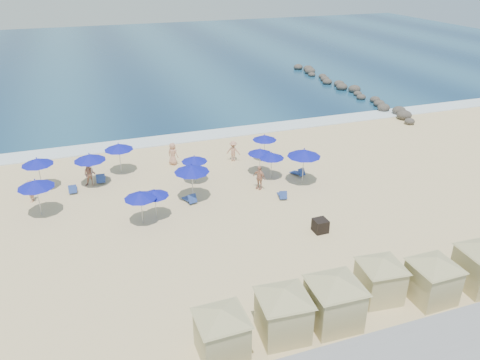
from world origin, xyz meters
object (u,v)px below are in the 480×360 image
trash_bin (320,226)px  cabana_3 (381,273)px  umbrella_5 (192,168)px  rock_jetty (346,88)px  umbrella_4 (119,147)px  umbrella_2 (89,157)px  umbrella_0 (37,161)px  umbrella_6 (155,193)px  umbrella_3 (140,195)px  cabana_0 (221,326)px  umbrella_1 (35,184)px  beachgoer_1 (90,174)px  beachgoer_2 (259,177)px  cabana_2 (335,294)px  cabana_1 (283,306)px  cabana_4 (434,273)px  umbrella_7 (194,159)px  beachgoer_0 (30,191)px  beachgoer_4 (173,154)px  beachgoer_3 (233,151)px  umbrella_9 (265,137)px  umbrella_10 (260,151)px  umbrella_11 (304,153)px  umbrella_8 (272,155)px

trash_bin → cabana_3: size_ratio=0.20×
cabana_3 → umbrella_5: umbrella_5 is taller
rock_jetty → umbrella_4: size_ratio=10.90×
umbrella_2 → umbrella_4: (2.16, 1.59, -0.08)m
umbrella_0 → umbrella_6: bearing=-44.0°
cabana_3 → umbrella_3: bearing=131.9°
cabana_0 → umbrella_1: bearing=116.6°
beachgoer_1 → beachgoer_2: bearing=-5.2°
beachgoer_1 → beachgoer_2: (11.24, -4.51, 0.01)m
cabana_2 → beachgoer_2: bearing=82.4°
cabana_1 → cabana_3: cabana_1 is taller
umbrella_6 → trash_bin: bearing=-28.6°
rock_jetty → cabana_4: (-16.30, -34.82, 1.15)m
cabana_4 → beachgoer_2: 14.15m
umbrella_7 → umbrella_4: bearing=144.4°
beachgoer_0 → beachgoer_4: beachgoer_4 is taller
umbrella_6 → umbrella_2: bearing=119.6°
cabana_4 → cabana_3: bearing=158.5°
cabana_1 → cabana_4: size_ratio=1.04×
umbrella_2 → beachgoer_1: (-0.16, 0.06, -1.33)m
cabana_0 → umbrella_1: size_ratio=1.62×
rock_jetty → beachgoer_4: beachgoer_4 is taller
cabana_4 → umbrella_7: bearing=114.6°
beachgoer_2 → beachgoer_3: size_ratio=1.04×
rock_jetty → cabana_2: bearing=-121.8°
cabana_4 → umbrella_2: cabana_4 is taller
cabana_4 → umbrella_9: bearing=93.5°
cabana_3 → beachgoer_0: (-16.28, 16.14, -0.67)m
trash_bin → beachgoer_4: bearing=114.8°
cabana_2 → beachgoer_3: size_ratio=2.71×
umbrella_7 → umbrella_10: size_ratio=1.01×
beachgoer_4 → umbrella_11: bearing=-171.5°
umbrella_1 → umbrella_5: size_ratio=0.96×
umbrella_0 → umbrella_8: bearing=-13.1°
umbrella_5 → umbrella_10: 6.30m
umbrella_8 → beachgoer_4: bearing=141.8°
trash_bin → cabana_0: cabana_0 is taller
cabana_4 → umbrella_6: bearing=132.5°
umbrella_7 → umbrella_10: (4.98, -0.19, -0.02)m
beachgoer_2 → beachgoer_4: 7.92m
umbrella_6 → beachgoer_3: 10.30m
trash_bin → cabana_1: (-5.60, -6.98, 1.17)m
umbrella_9 → umbrella_7: bearing=-160.7°
cabana_3 → beachgoer_3: bearing=94.0°
beachgoer_1 → beachgoer_3: 11.16m
umbrella_0 → beachgoer_4: 9.86m
cabana_1 → umbrella_5: 13.50m
beachgoer_3 → umbrella_1: bearing=49.1°
cabana_2 → cabana_1: bearing=177.8°
cabana_1 → umbrella_1: 17.90m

